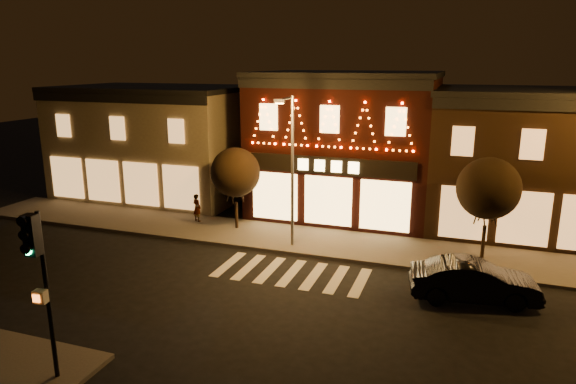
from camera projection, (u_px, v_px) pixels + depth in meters
The scene contains 11 objects.
ground at pixel (255, 315), 18.44m from camera, with size 120.00×120.00×0.00m, color black.
sidewalk_far at pixel (357, 246), 25.10m from camera, with size 44.00×4.00×0.15m, color #47423D.
building_left at pixel (157, 141), 34.50m from camera, with size 12.20×8.28×7.30m.
building_pulp at pixel (346, 144), 30.20m from camera, with size 10.20×8.34×8.30m.
building_right_a at pixel (521, 160), 27.27m from camera, with size 9.20×8.28×7.50m.
traffic_signal_near at pixel (38, 265), 13.62m from camera, with size 0.38×0.51×4.89m.
streetlamp_mid at pixel (291, 161), 23.88m from camera, with size 0.47×1.65×7.18m.
tree_left at pixel (235, 172), 26.91m from camera, with size 2.61×2.61×4.36m.
tree_right at pixel (488, 189), 22.69m from camera, with size 2.77×2.77×4.63m.
dark_sedan at pixel (474, 281), 19.40m from camera, with size 1.64×4.71×1.55m, color black.
pedestrian at pixel (197, 208), 28.64m from camera, with size 0.57×0.37×1.56m, color gray.
Camera 1 is at (6.65, -15.46, 8.82)m, focal length 32.01 mm.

